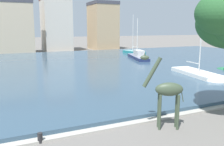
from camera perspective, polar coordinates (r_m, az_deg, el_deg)
harbor_water at (r=33.11m, az=-13.26°, el=1.27°), size 88.67×41.17×0.35m
quay_edge_coping at (r=13.92m, az=4.16°, el=-11.95°), size 88.67×0.50×0.12m
giraffe_statue at (r=13.09m, az=12.90°, el=-4.13°), size 2.28×1.31×4.16m
sailboat_white at (r=27.32m, az=20.12°, el=-0.55°), size 3.23×7.88×7.60m
sailboat_teal at (r=49.26m, az=4.83°, el=4.87°), size 2.62×6.27×8.01m
sailboat_navy at (r=41.01m, az=5.96°, el=3.86°), size 4.07×9.39×7.01m
mooring_bollard at (r=12.32m, az=-16.75°, el=-14.55°), size 0.24×0.24×0.50m
townhouse_wide_warehouse at (r=55.26m, az=-23.07°, el=10.04°), size 9.17×6.14×11.22m
townhouse_narrow_midrow at (r=59.55m, az=-13.17°, el=11.26°), size 6.39×7.74×12.63m
townhouse_corner_house at (r=62.93m, az=-2.21°, el=11.16°), size 6.17×7.73×11.93m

